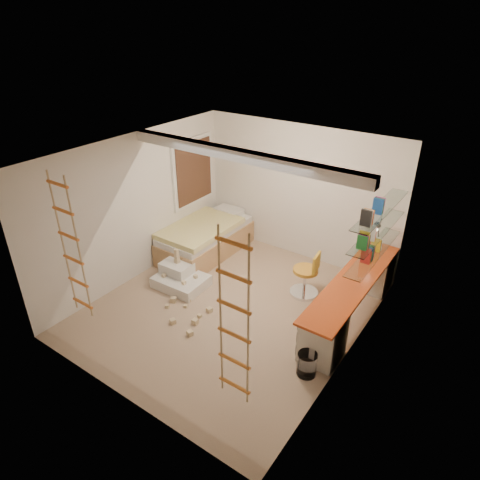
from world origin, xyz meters
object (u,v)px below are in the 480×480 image
Objects in this scene: bed at (206,238)px; swivel_chair at (306,279)px; desk at (351,298)px; play_platform at (180,277)px.

swivel_chair is at bearing -3.69° from bed.
desk reaches higher than play_platform.
bed is 2.32m from swivel_chair.
bed is 2.22× the size of play_platform.
play_platform is at bearing -164.38° from desk.
swivel_chair reaches higher than bed.
desk is 1.40× the size of bed.
bed is (-3.20, 0.36, -0.07)m from desk.
desk is at bearing 15.62° from play_platform.
bed is at bearing 106.57° from play_platform.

